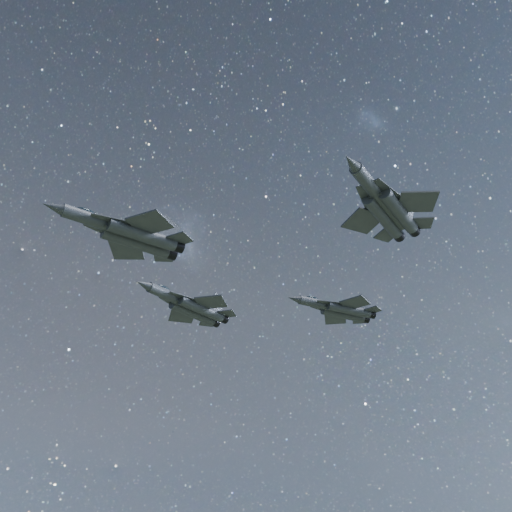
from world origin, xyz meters
TOP-DOWN VIEW (x-y plane):
  - jet_lead at (-22.90, 0.82)m, footprint 19.28×13.55m
  - jet_left at (-5.23, 13.77)m, footprint 18.34×12.75m
  - jet_right at (1.44, -21.50)m, footprint 19.24×12.91m
  - jet_slot at (14.92, 0.68)m, footprint 16.19×11.02m

SIDE VIEW (x-z plane):
  - jet_lead at x=-22.90m, z-range 148.16..153.03m
  - jet_left at x=-5.23m, z-range 148.56..153.17m
  - jet_slot at x=14.92m, z-range 149.34..153.41m
  - jet_right at x=1.44m, z-range 150.54..155.40m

